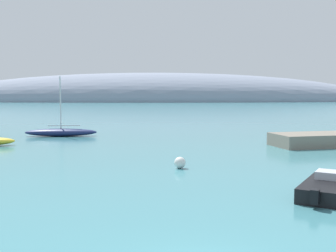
{
  "coord_description": "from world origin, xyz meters",
  "views": [
    {
      "loc": [
        -1.32,
        -10.8,
        5.18
      ],
      "look_at": [
        -0.34,
        22.05,
        2.5
      ],
      "focal_mm": 43.79,
      "sensor_mm": 36.0,
      "label": 1
    }
  ],
  "objects": [
    {
      "name": "sailboat_navy_near_shore",
      "position": [
        -12.62,
        38.06,
        0.49
      ],
      "size": [
        8.53,
        2.32,
        7.09
      ],
      "rotation": [
        0.0,
        0.0,
        3.19
      ],
      "color": "navy",
      "rests_on": "water"
    },
    {
      "name": "distant_ridge",
      "position": [
        -1.88,
        233.2,
        0.0
      ],
      "size": [
        267.16,
        62.68,
        33.72
      ],
      "primitive_type": "ellipsoid",
      "color": "gray",
      "rests_on": "ground"
    },
    {
      "name": "mooring_buoy_white",
      "position": [
        0.32,
        16.91,
        0.39
      ],
      "size": [
        0.79,
        0.79,
        0.79
      ],
      "primitive_type": "sphere",
      "color": "silver",
      "rests_on": "water"
    },
    {
      "name": "motorboat_black_alongside_breakwater",
      "position": [
        7.24,
        9.28,
        0.41
      ],
      "size": [
        4.28,
        5.23,
        1.13
      ],
      "rotation": [
        0.0,
        0.0,
        1.01
      ],
      "color": "black",
      "rests_on": "water"
    }
  ]
}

